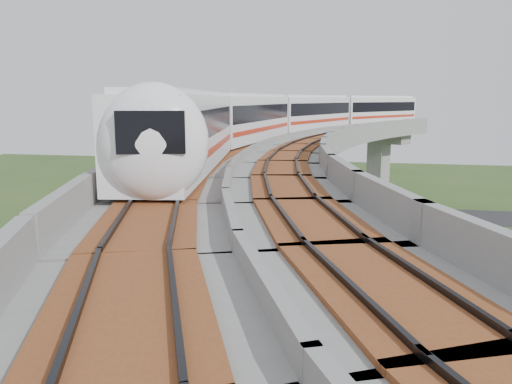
% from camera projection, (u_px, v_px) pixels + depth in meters
% --- Properties ---
extents(ground, '(160.00, 160.00, 0.00)m').
position_uv_depth(ground, '(256.00, 307.00, 33.33)').
color(ground, '#2B451B').
rests_on(ground, ground).
extents(dirt_lot, '(18.00, 26.00, 0.04)m').
position_uv_depth(dirt_lot, '(487.00, 339.00, 28.77)').
color(dirt_lot, gray).
rests_on(dirt_lot, ground).
extents(asphalt_road, '(60.00, 8.00, 0.03)m').
position_uv_depth(asphalt_road, '(302.00, 210.00, 62.27)').
color(asphalt_road, '#232326').
rests_on(asphalt_road, ground).
extents(viaduct, '(19.58, 73.98, 11.40)m').
position_uv_depth(viaduct, '(317.00, 175.00, 30.94)').
color(viaduct, '#99968E').
rests_on(viaduct, ground).
extents(metro_train, '(18.10, 59.89, 3.64)m').
position_uv_depth(metro_train, '(304.00, 115.00, 42.92)').
color(metro_train, white).
rests_on(metro_train, ground).
extents(fence, '(3.87, 38.73, 1.50)m').
position_uv_depth(fence, '(408.00, 308.00, 31.36)').
color(fence, '#2D382D').
rests_on(fence, ground).
extents(tree_0, '(2.46, 2.46, 2.88)m').
position_uv_depth(tree_0, '(404.00, 216.00, 51.41)').
color(tree_0, '#382314').
rests_on(tree_0, ground).
extents(tree_1, '(2.80, 2.80, 3.65)m').
position_uv_depth(tree_1, '(393.00, 217.00, 48.12)').
color(tree_1, '#382314').
rests_on(tree_1, ground).
extents(tree_2, '(3.05, 3.05, 3.13)m').
position_uv_depth(tree_2, '(362.00, 244.00, 41.24)').
color(tree_2, '#382314').
rests_on(tree_2, ground).
extents(tree_3, '(2.87, 2.87, 3.33)m').
position_uv_depth(tree_3, '(351.00, 275.00, 33.30)').
color(tree_3, '#382314').
rests_on(tree_3, ground).
extents(tree_4, '(3.07, 3.07, 3.44)m').
position_uv_depth(tree_4, '(364.00, 322.00, 26.25)').
color(tree_4, '#382314').
rests_on(tree_4, ground).
extents(car_dark, '(5.05, 3.52, 1.36)m').
position_uv_depth(car_dark, '(414.00, 291.00, 34.26)').
color(car_dark, black).
rests_on(car_dark, dirt_lot).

